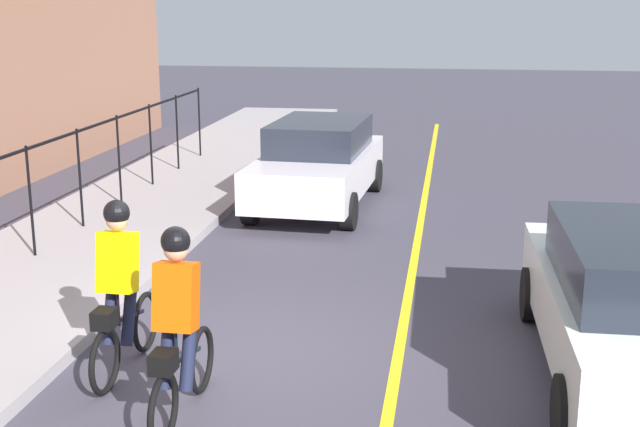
% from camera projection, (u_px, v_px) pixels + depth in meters
% --- Properties ---
extents(ground_plane, '(80.00, 80.00, 0.00)m').
position_uv_depth(ground_plane, '(248.00, 355.00, 9.10)').
color(ground_plane, '#3F3C48').
extents(lane_line_centre, '(36.00, 0.12, 0.01)m').
position_uv_depth(lane_line_centre, '(397.00, 365.00, 8.85)').
color(lane_line_centre, yellow).
rests_on(lane_line_centre, ground).
extents(cyclist_lead, '(1.71, 0.37, 1.83)m').
position_uv_depth(cyclist_lead, '(178.00, 327.00, 7.46)').
color(cyclist_lead, black).
rests_on(cyclist_lead, ground).
extents(cyclist_follow, '(1.71, 0.37, 1.83)m').
position_uv_depth(cyclist_follow, '(120.00, 289.00, 8.43)').
color(cyclist_follow, black).
rests_on(cyclist_follow, ground).
extents(patrol_sedan, '(4.43, 1.99, 1.58)m').
position_uv_depth(patrol_sedan, '(639.00, 303.00, 8.31)').
color(patrol_sedan, white).
rests_on(patrol_sedan, ground).
extents(parked_sedan_rear, '(4.49, 2.10, 1.58)m').
position_uv_depth(parked_sedan_rear, '(318.00, 162.00, 15.52)').
color(parked_sedan_rear, white).
rests_on(parked_sedan_rear, ground).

